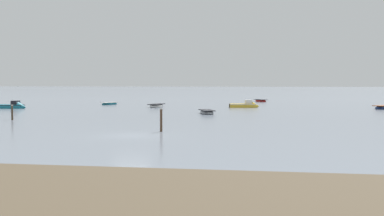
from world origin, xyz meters
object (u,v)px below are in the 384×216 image
(motorboat_moored_3, at_px, (247,106))
(rowboat_moored_4, at_px, (207,112))
(rowboat_moored_3, at_px, (109,104))
(mooring_post_left, at_px, (12,113))
(rowboat_moored_1, at_px, (157,106))
(motorboat_moored_2, at_px, (14,107))
(mooring_post_near, at_px, (161,120))
(rowboat_moored_2, at_px, (261,101))

(motorboat_moored_3, xyz_separation_m, rowboat_moored_4, (-3.64, -15.45, -0.08))
(rowboat_moored_3, xyz_separation_m, rowboat_moored_4, (18.88, -21.10, 0.02))
(mooring_post_left, bearing_deg, rowboat_moored_1, 74.58)
(motorboat_moored_2, bearing_deg, rowboat_moored_3, 57.08)
(rowboat_moored_1, relative_size, mooring_post_near, 2.23)
(motorboat_moored_3, bearing_deg, rowboat_moored_3, 152.46)
(motorboat_moored_2, bearing_deg, rowboat_moored_4, -14.42)
(rowboat_moored_4, bearing_deg, mooring_post_near, 160.01)
(rowboat_moored_1, distance_m, rowboat_moored_4, 17.27)
(motorboat_moored_3, height_order, mooring_post_left, mooring_post_left)
(rowboat_moored_2, bearing_deg, mooring_post_left, -51.33)
(rowboat_moored_1, relative_size, rowboat_moored_2, 1.10)
(rowboat_moored_3, height_order, mooring_post_left, mooring_post_left)
(motorboat_moored_3, relative_size, mooring_post_near, 2.35)
(rowboat_moored_2, relative_size, mooring_post_near, 2.03)
(rowboat_moored_1, xyz_separation_m, rowboat_moored_4, (9.44, -14.46, -0.01))
(motorboat_moored_2, height_order, rowboat_moored_4, motorboat_moored_2)
(rowboat_moored_2, xyz_separation_m, rowboat_moored_4, (-4.81, -37.96, 0.01))
(motorboat_moored_2, xyz_separation_m, mooring_post_near, (27.56, -28.84, 0.58))
(mooring_post_left, bearing_deg, motorboat_moored_2, 118.60)
(rowboat_moored_2, bearing_deg, rowboat_moored_4, -35.33)
(rowboat_moored_1, relative_size, mooring_post_left, 2.62)
(motorboat_moored_3, bearing_deg, mooring_post_near, -109.62)
(rowboat_moored_1, relative_size, rowboat_moored_3, 1.20)
(rowboat_moored_2, relative_size, rowboat_moored_3, 1.09)
(motorboat_moored_3, bearing_deg, motorboat_moored_2, -179.14)
(rowboat_moored_2, bearing_deg, rowboat_moored_3, -82.66)
(motorboat_moored_3, distance_m, rowboat_moored_4, 15.88)
(motorboat_moored_2, relative_size, mooring_post_near, 2.22)
(rowboat_moored_1, height_order, rowboat_moored_2, rowboat_moored_1)
(motorboat_moored_3, distance_m, rowboat_moored_3, 23.21)
(mooring_post_near, bearing_deg, rowboat_moored_2, 85.05)
(rowboat_moored_1, height_order, rowboat_moored_4, rowboat_moored_1)
(rowboat_moored_2, xyz_separation_m, mooring_post_near, (-5.14, -59.41, 0.66))
(motorboat_moored_2, relative_size, rowboat_moored_2, 1.10)
(rowboat_moored_4, bearing_deg, rowboat_moored_2, -26.30)
(rowboat_moored_1, xyz_separation_m, rowboat_moored_3, (-9.44, 6.64, -0.03))
(motorboat_moored_2, relative_size, mooring_post_left, 2.60)
(rowboat_moored_2, bearing_deg, mooring_post_near, -33.06)
(motorboat_moored_2, bearing_deg, rowboat_moored_2, 43.49)
(motorboat_moored_2, xyz_separation_m, mooring_post_left, (10.96, -20.11, 0.47))
(motorboat_moored_3, distance_m, mooring_post_left, 34.88)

